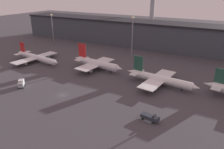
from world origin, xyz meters
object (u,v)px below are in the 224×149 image
at_px(airplane_2, 160,79).
at_px(service_vehicle_1, 150,117).
at_px(airplane_1, 97,64).
at_px(airplane_0, 36,58).
at_px(control_tower, 152,8).
at_px(service_vehicle_0, 21,83).

xyz_separation_m(airplane_2, service_vehicle_1, (6.59, -32.12, -1.93)).
height_order(airplane_2, service_vehicle_1, airplane_2).
bearing_deg(airplane_1, service_vehicle_1, -31.78).
bearing_deg(service_vehicle_1, airplane_0, 170.53).
bearing_deg(control_tower, airplane_0, -105.78).
xyz_separation_m(airplane_0, service_vehicle_1, (88.94, -28.90, -1.56)).
bearing_deg(airplane_1, airplane_0, -164.05).
height_order(airplane_1, service_vehicle_0, airplane_1).
relative_size(airplane_0, service_vehicle_1, 5.84).
height_order(airplane_0, service_vehicle_0, airplane_0).
bearing_deg(airplane_2, service_vehicle_1, -72.23).
relative_size(airplane_1, service_vehicle_1, 5.09).
relative_size(airplane_0, airplane_1, 1.15).
relative_size(airplane_2, service_vehicle_0, 7.46).
distance_m(airplane_0, airplane_2, 82.42).
xyz_separation_m(airplane_2, control_tower, (-47.72, 119.39, 23.84)).
xyz_separation_m(airplane_0, control_tower, (34.64, 122.61, 24.21)).
xyz_separation_m(airplane_0, service_vehicle_0, (23.66, -31.79, -1.00)).
xyz_separation_m(service_vehicle_0, control_tower, (10.98, 154.40, 25.21)).
distance_m(service_vehicle_0, control_tower, 156.83).
distance_m(airplane_0, airplane_1, 43.14).
bearing_deg(control_tower, service_vehicle_1, -70.28).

